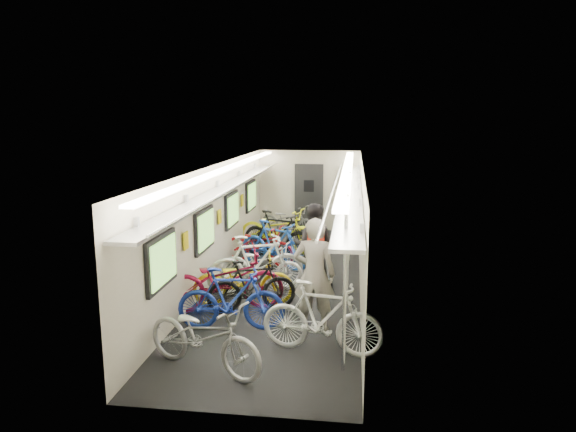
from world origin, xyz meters
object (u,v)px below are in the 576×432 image
(bicycle_0, at_px, (204,336))
(bicycle_1, at_px, (231,299))
(backpack, at_px, (316,239))
(passenger_near, at_px, (314,275))
(passenger_mid, at_px, (313,246))

(bicycle_0, height_order, bicycle_1, bicycle_1)
(backpack, bearing_deg, passenger_near, -111.58)
(bicycle_1, bearing_deg, backpack, -55.01)
(passenger_near, relative_size, backpack, 4.81)
(bicycle_0, relative_size, backpack, 4.88)
(bicycle_0, distance_m, passenger_mid, 3.87)
(passenger_mid, height_order, backpack, passenger_mid)
(passenger_mid, relative_size, backpack, 4.45)
(bicycle_0, relative_size, passenger_mid, 1.10)
(passenger_mid, bearing_deg, bicycle_1, 66.98)
(bicycle_0, distance_m, passenger_near, 2.09)
(passenger_near, bearing_deg, bicycle_0, 53.23)
(bicycle_0, height_order, backpack, backpack)
(passenger_mid, bearing_deg, bicycle_0, 75.27)
(bicycle_0, bearing_deg, backpack, -4.71)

